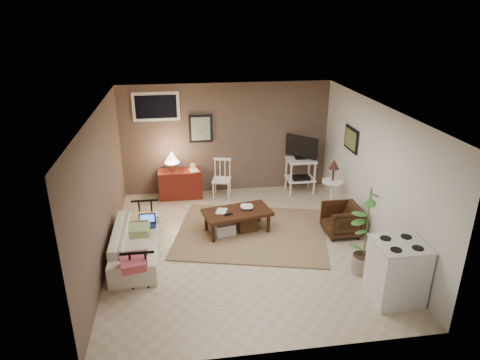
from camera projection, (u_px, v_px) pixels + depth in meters
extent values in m
plane|color=#C1B293|center=(244.00, 246.00, 7.43)|extent=(5.00, 5.00, 0.00)
cube|color=black|center=(201.00, 129.00, 9.08)|extent=(0.50, 0.03, 0.60)
cube|color=black|center=(351.00, 139.00, 8.12)|extent=(0.03, 0.60, 0.45)
cube|color=white|center=(156.00, 107.00, 8.77)|extent=(0.96, 0.03, 0.60)
cube|color=#8E7353|center=(251.00, 233.00, 7.83)|extent=(3.10, 2.71, 0.03)
cube|color=#3A1910|center=(237.00, 212.00, 7.73)|extent=(1.31, 0.86, 0.06)
cylinder|color=#3A1910|center=(213.00, 233.00, 7.44)|extent=(0.06, 0.06, 0.38)
cylinder|color=#3A1910|center=(268.00, 224.00, 7.77)|extent=(0.06, 0.06, 0.38)
cylinder|color=#3A1910|center=(206.00, 222.00, 7.84)|extent=(0.06, 0.06, 0.38)
cylinder|color=#3A1910|center=(259.00, 213.00, 8.17)|extent=(0.06, 0.06, 0.38)
cube|color=black|center=(228.00, 214.00, 7.56)|extent=(0.16, 0.08, 0.02)
cube|color=#4D371B|center=(246.00, 224.00, 7.88)|extent=(0.41, 0.37, 0.26)
cube|color=silver|center=(224.00, 228.00, 7.75)|extent=(0.41, 0.37, 0.22)
imported|color=#ECE5CB|center=(136.00, 237.00, 6.97)|extent=(0.54, 1.83, 0.72)
cube|color=black|center=(147.00, 226.00, 7.22)|extent=(0.28, 0.19, 0.01)
cube|color=black|center=(147.00, 218.00, 7.28)|extent=(0.28, 0.01, 0.18)
cube|color=blue|center=(147.00, 218.00, 7.27)|extent=(0.24, 0.00, 0.14)
cube|color=maroon|center=(181.00, 184.00, 9.22)|extent=(0.92, 0.41, 0.61)
cylinder|color=#A86E40|center=(172.00, 167.00, 9.01)|extent=(0.10, 0.10, 0.20)
cone|color=#FEE2B7|center=(172.00, 157.00, 8.92)|extent=(0.31, 0.31, 0.25)
cube|color=tan|center=(193.00, 167.00, 9.13)|extent=(0.12, 0.02, 0.15)
cube|color=white|center=(222.00, 180.00, 9.18)|extent=(0.46, 0.46, 0.04)
cylinder|color=white|center=(213.00, 192.00, 9.12)|extent=(0.03, 0.03, 0.38)
cylinder|color=white|center=(228.00, 192.00, 9.09)|extent=(0.03, 0.03, 0.38)
cylinder|color=white|center=(215.00, 186.00, 9.42)|extent=(0.03, 0.03, 0.38)
cylinder|color=white|center=(230.00, 186.00, 9.39)|extent=(0.03, 0.03, 0.38)
cube|color=white|center=(222.00, 159.00, 9.18)|extent=(0.38, 0.12, 0.05)
cube|color=white|center=(301.00, 160.00, 9.33)|extent=(0.61, 0.50, 0.04)
cube|color=white|center=(300.00, 179.00, 9.50)|extent=(0.61, 0.50, 0.03)
cylinder|color=white|center=(291.00, 180.00, 9.24)|extent=(0.04, 0.04, 0.77)
cylinder|color=white|center=(314.00, 178.00, 9.31)|extent=(0.04, 0.04, 0.77)
cylinder|color=white|center=(286.00, 173.00, 9.62)|extent=(0.04, 0.04, 0.77)
cylinder|color=white|center=(309.00, 171.00, 9.70)|extent=(0.04, 0.04, 0.77)
cube|color=black|center=(301.00, 158.00, 9.31)|extent=(0.28, 0.15, 0.03)
cube|color=black|center=(302.00, 146.00, 9.22)|extent=(0.58, 0.59, 0.46)
cube|color=#FDB162|center=(302.00, 146.00, 9.22)|extent=(0.47, 0.48, 0.37)
cube|color=black|center=(301.00, 179.00, 9.44)|extent=(0.39, 0.28, 0.11)
cylinder|color=white|center=(330.00, 211.00, 8.67)|extent=(0.29, 0.29, 0.03)
cylinder|color=white|center=(331.00, 196.00, 8.55)|extent=(0.06, 0.06, 0.62)
cylinder|color=white|center=(333.00, 182.00, 8.43)|extent=(0.41, 0.41, 0.03)
cylinder|color=black|center=(333.00, 174.00, 8.37)|extent=(0.04, 0.04, 0.27)
cone|color=#381D17|center=(334.00, 164.00, 8.29)|extent=(0.21, 0.21, 0.19)
imported|color=black|center=(342.00, 218.00, 7.70)|extent=(0.57, 0.61, 0.62)
cylinder|color=#A28F81|center=(362.00, 264.00, 6.64)|extent=(0.33, 0.33, 0.29)
cylinder|color=#4C602D|center=(367.00, 223.00, 6.37)|extent=(0.02, 0.02, 1.14)
cube|color=white|center=(397.00, 272.00, 5.94)|extent=(0.67, 0.62, 0.86)
cube|color=silver|center=(401.00, 244.00, 5.77)|extent=(0.69, 0.64, 0.03)
cylinder|color=black|center=(396.00, 250.00, 5.60)|extent=(0.15, 0.15, 0.01)
cylinder|color=black|center=(418.00, 248.00, 5.64)|extent=(0.15, 0.15, 0.01)
cylinder|color=black|center=(386.00, 238.00, 5.88)|extent=(0.15, 0.15, 0.01)
cylinder|color=black|center=(406.00, 237.00, 5.92)|extent=(0.15, 0.15, 0.01)
imported|color=#3A1910|center=(247.00, 203.00, 7.75)|extent=(0.24, 0.08, 0.23)
imported|color=#3A1910|center=(216.00, 205.00, 7.65)|extent=(0.18, 0.07, 0.25)
imported|color=#3A1910|center=(190.00, 166.00, 9.00)|extent=(0.18, 0.06, 0.24)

